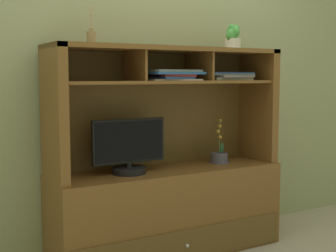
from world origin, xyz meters
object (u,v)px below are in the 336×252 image
object	(u,v)px
tv_monitor	(129,150)
magazine_stack_centre	(171,75)
magazine_stack_left	(227,76)
potted_succulent	(233,37)
potted_orchid	(219,156)
media_console	(167,190)
diffuser_bottle	(91,37)

from	to	relation	value
tv_monitor	magazine_stack_centre	distance (m)	0.57
magazine_stack_left	magazine_stack_centre	size ratio (longest dim) A/B	0.92
magazine_stack_left	potted_succulent	distance (m)	0.28
potted_orchid	tv_monitor	bearing A→B (deg)	-178.54
media_console	potted_succulent	size ratio (longest dim) A/B	8.98
magazine_stack_left	magazine_stack_centre	bearing A→B (deg)	-177.23
tv_monitor	magazine_stack_left	xyz separation A→B (m)	(0.78, 0.01, 0.47)
diffuser_bottle	potted_succulent	size ratio (longest dim) A/B	1.31
magazine_stack_centre	potted_succulent	distance (m)	0.58
diffuser_bottle	tv_monitor	bearing A→B (deg)	-10.96
potted_orchid	diffuser_bottle	bearing A→B (deg)	178.50
magazine_stack_centre	potted_orchid	bearing A→B (deg)	4.76
magazine_stack_left	diffuser_bottle	world-z (taller)	diffuser_bottle
tv_monitor	potted_succulent	xyz separation A→B (m)	(0.82, 0.00, 0.75)
potted_orchid	magazine_stack_left	size ratio (longest dim) A/B	0.86
tv_monitor	potted_orchid	bearing A→B (deg)	1.46
potted_orchid	potted_succulent	distance (m)	0.86
magazine_stack_left	potted_succulent	xyz separation A→B (m)	(0.04, -0.01, 0.28)
tv_monitor	magazine_stack_left	size ratio (longest dim) A/B	1.35
potted_orchid	magazine_stack_centre	bearing A→B (deg)	-175.24
magazine_stack_left	potted_orchid	bearing A→B (deg)	166.17
media_console	magazine_stack_left	world-z (taller)	media_console
magazine_stack_left	potted_succulent	bearing A→B (deg)	-8.37
tv_monitor	potted_succulent	bearing A→B (deg)	0.01
potted_succulent	magazine_stack_centre	bearing A→B (deg)	-178.13
potted_orchid	magazine_stack_centre	xyz separation A→B (m)	(-0.42, -0.04, 0.59)
magazine_stack_centre	potted_succulent	size ratio (longest dim) A/B	2.22
media_console	potted_succulent	bearing A→B (deg)	-2.51
magazine_stack_left	magazine_stack_centre	xyz separation A→B (m)	(-0.47, -0.02, 0.01)
potted_orchid	potted_succulent	xyz separation A→B (m)	(0.09, -0.02, 0.85)
diffuser_bottle	potted_succulent	distance (m)	1.05
media_console	potted_orchid	bearing A→B (deg)	-0.58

